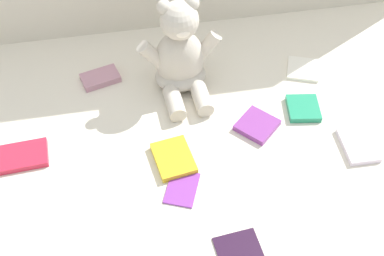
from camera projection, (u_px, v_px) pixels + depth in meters
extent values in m
plane|color=silver|center=(183.00, 124.00, 1.32)|extent=(3.20, 3.20, 0.00)
ellipsoid|color=beige|center=(180.00, 59.00, 1.36)|extent=(0.15, 0.12, 0.18)
ellipsoid|color=beige|center=(181.00, 75.00, 1.40)|extent=(0.15, 0.13, 0.06)
sphere|color=beige|center=(179.00, 20.00, 1.25)|extent=(0.11, 0.11, 0.10)
ellipsoid|color=white|center=(183.00, 32.00, 1.23)|extent=(0.04, 0.03, 0.03)
sphere|color=beige|center=(164.00, 7.00, 1.22)|extent=(0.04, 0.04, 0.04)
sphere|color=beige|center=(192.00, 3.00, 1.23)|extent=(0.04, 0.04, 0.04)
cylinder|color=beige|center=(153.00, 55.00, 1.32)|extent=(0.09, 0.04, 0.10)
cylinder|color=beige|center=(207.00, 47.00, 1.34)|extent=(0.09, 0.04, 0.10)
cylinder|color=beige|center=(174.00, 103.00, 1.34)|extent=(0.05, 0.10, 0.05)
cylinder|color=beige|center=(202.00, 98.00, 1.35)|extent=(0.05, 0.10, 0.05)
cube|color=white|center=(358.00, 145.00, 1.26)|extent=(0.09, 0.12, 0.01)
cube|color=#2C142E|center=(238.00, 248.00, 1.08)|extent=(0.11, 0.09, 0.01)
cube|color=white|center=(303.00, 69.00, 1.45)|extent=(0.12, 0.12, 0.01)
cube|color=#853890|center=(257.00, 125.00, 1.31)|extent=(0.13, 0.13, 0.02)
cube|color=purple|center=(182.00, 188.00, 1.18)|extent=(0.10, 0.12, 0.01)
cube|color=yellow|center=(174.00, 158.00, 1.23)|extent=(0.11, 0.13, 0.02)
cube|color=#B88093|center=(100.00, 78.00, 1.42)|extent=(0.12, 0.09, 0.02)
cube|color=#249166|center=(303.00, 108.00, 1.35)|extent=(0.10, 0.11, 0.02)
cube|color=red|center=(23.00, 156.00, 1.24)|extent=(0.13, 0.09, 0.02)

